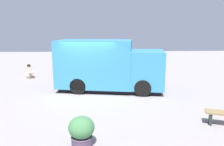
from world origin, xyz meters
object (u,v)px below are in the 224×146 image
Objects in this scene: food_truck at (108,66)px; person_customer at (29,72)px; planter_flowering_far at (132,66)px; planter_flowering_near at (82,131)px.

person_customer is at bearing 148.49° from food_truck.
person_customer is 7.20m from planter_flowering_far.
planter_flowering_near is 1.17× the size of planter_flowering_far.
planter_flowering_near is 11.02m from planter_flowering_far.
food_truck is at bearing -111.14° from planter_flowering_far.
planter_flowering_near is at bearing -99.04° from food_truck.
person_customer is at bearing -163.28° from planter_flowering_far.
food_truck is at bearing 80.96° from planter_flowering_near.
food_truck is 6.70× the size of planter_flowering_near.
food_truck is 5.67m from planter_flowering_near.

